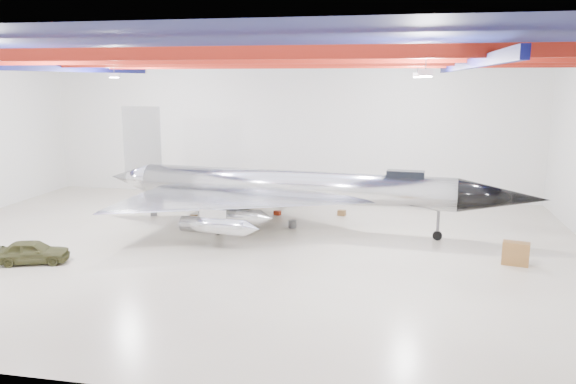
# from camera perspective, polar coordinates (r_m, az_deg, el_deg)

# --- Properties ---
(floor) EXTENTS (40.00, 40.00, 0.00)m
(floor) POSITION_cam_1_polar(r_m,az_deg,el_deg) (32.38, -5.55, -5.61)
(floor) COLOR #C0B098
(floor) RESTS_ON ground
(wall_back) EXTENTS (40.00, 0.00, 40.00)m
(wall_back) POSITION_cam_1_polar(r_m,az_deg,el_deg) (45.70, -0.22, 6.45)
(wall_back) COLOR silver
(wall_back) RESTS_ON floor
(ceiling) EXTENTS (40.00, 40.00, 0.00)m
(ceiling) POSITION_cam_1_polar(r_m,az_deg,el_deg) (31.01, -5.95, 14.21)
(ceiling) COLOR #0A0F38
(ceiling) RESTS_ON wall_back
(ceiling_structure) EXTENTS (39.50, 29.50, 1.08)m
(ceiling_structure) POSITION_cam_1_polar(r_m,az_deg,el_deg) (30.99, -5.92, 12.97)
(ceiling_structure) COLOR maroon
(ceiling_structure) RESTS_ON ceiling
(jet_aircraft) EXTENTS (28.14, 17.36, 7.67)m
(jet_aircraft) POSITION_cam_1_polar(r_m,az_deg,el_deg) (35.50, 0.32, 0.14)
(jet_aircraft) COLOR silver
(jet_aircraft) RESTS_ON floor
(jeep) EXTENTS (3.94, 2.52, 1.25)m
(jeep) POSITION_cam_1_polar(r_m,az_deg,el_deg) (32.25, -24.54, -5.53)
(jeep) COLOR #3D3D1E
(jeep) RESTS_ON floor
(desk) EXTENTS (1.44, 0.94, 1.21)m
(desk) POSITION_cam_1_polar(r_m,az_deg,el_deg) (31.41, 22.12, -5.81)
(desk) COLOR brown
(desk) RESTS_ON floor
(crate_ply) EXTENTS (0.52, 0.44, 0.33)m
(crate_ply) POSITION_cam_1_polar(r_m,az_deg,el_deg) (38.88, -9.59, -2.57)
(crate_ply) COLOR olive
(crate_ply) RESTS_ON floor
(toolbox_red) EXTENTS (0.54, 0.48, 0.31)m
(toolbox_red) POSITION_cam_1_polar(r_m,az_deg,el_deg) (39.73, -1.09, -2.13)
(toolbox_red) COLOR maroon
(toolbox_red) RESTS_ON floor
(engine_drum) EXTENTS (0.61, 0.61, 0.48)m
(engine_drum) POSITION_cam_1_polar(r_m,az_deg,el_deg) (36.38, 0.45, -3.26)
(engine_drum) COLOR #59595B
(engine_drum) RESTS_ON floor
(parts_bin) EXTENTS (0.61, 0.52, 0.38)m
(parts_bin) POSITION_cam_1_polar(r_m,az_deg,el_deg) (39.74, 5.47, -2.12)
(parts_bin) COLOR olive
(parts_bin) RESTS_ON floor
(crate_small) EXTENTS (0.54, 0.50, 0.30)m
(crate_small) POSITION_cam_1_polar(r_m,az_deg,el_deg) (40.73, -13.49, -2.11)
(crate_small) COLOR #59595B
(crate_small) RESTS_ON floor
(oil_barrel) EXTENTS (0.77, 0.71, 0.43)m
(oil_barrel) POSITION_cam_1_polar(r_m,az_deg,el_deg) (39.27, -7.23, -2.28)
(oil_barrel) COLOR olive
(oil_barrel) RESTS_ON floor
(spares_box) EXTENTS (0.49, 0.49, 0.35)m
(spares_box) POSITION_cam_1_polar(r_m,az_deg,el_deg) (42.31, -0.66, -1.26)
(spares_box) COLOR #59595B
(spares_box) RESTS_ON floor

